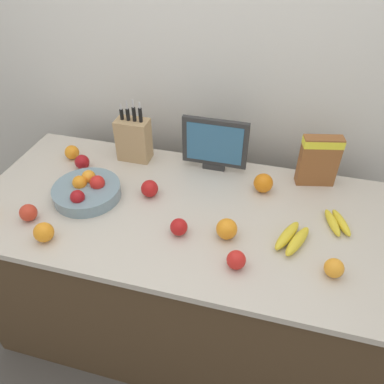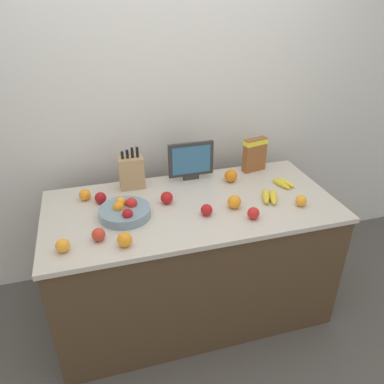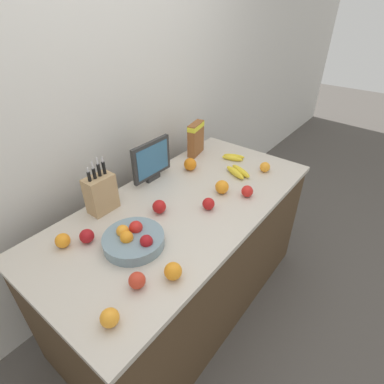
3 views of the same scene
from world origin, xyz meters
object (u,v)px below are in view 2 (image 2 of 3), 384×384
fruit_bowl (125,211)px  apple_by_knife_block (100,198)px  cereal_box (255,153)px  knife_block (131,172)px  banana_bunch_right (283,183)px  apple_middle (167,198)px  banana_bunch_left (270,196)px  orange_front_center (125,240)px  orange_mid_left (231,176)px  apple_front (98,235)px  orange_front_right (85,195)px  apple_rightmost (253,213)px  apple_rear (207,210)px  small_monitor (191,160)px  orange_by_cereal (301,201)px  orange_near_bowl (62,246)px  orange_front_left (234,202)px

fruit_bowl → apple_by_knife_block: fruit_bowl is taller
cereal_box → knife_block: bearing=168.7°
banana_bunch_right → apple_middle: apple_middle is taller
banana_bunch_left → orange_front_center: orange_front_center is taller
apple_by_knife_block → orange_front_center: bearing=-79.4°
apple_by_knife_block → apple_middle: bearing=-16.5°
orange_mid_left → banana_bunch_left: bearing=-63.4°
knife_block → orange_front_center: knife_block is taller
banana_bunch_right → orange_front_center: orange_front_center is taller
knife_block → apple_front: knife_block is taller
orange_front_right → cereal_box: bearing=5.1°
cereal_box → apple_middle: (-0.71, -0.29, -0.10)m
apple_middle → apple_rightmost: apple_middle is taller
knife_block → apple_rightmost: knife_block is taller
apple_rear → apple_by_knife_block: bearing=151.9°
cereal_box → apple_rightmost: size_ratio=3.44×
orange_mid_left → apple_by_knife_block: bearing=-176.9°
small_monitor → orange_by_cereal: (0.55, -0.53, -0.11)m
apple_rightmost → orange_near_bowl: bearing=-179.1°
banana_bunch_left → orange_by_cereal: (0.15, -0.12, 0.01)m
knife_block → orange_near_bowl: bearing=-126.4°
apple_rear → orange_front_center: bearing=-161.5°
small_monitor → orange_near_bowl: (-0.85, -0.60, -0.11)m
fruit_bowl → apple_front: 0.26m
small_monitor → orange_front_left: 0.48m
apple_rear → orange_by_cereal: 0.59m
cereal_box → orange_by_cereal: (0.07, -0.54, -0.10)m
apple_front → orange_by_cereal: 1.22m
small_monitor → apple_middle: 0.38m
fruit_bowl → apple_rear: (0.46, -0.12, 0.00)m
orange_near_bowl → orange_front_right: (0.13, 0.51, -0.00)m
knife_block → banana_bunch_right: size_ratio=1.91×
apple_rear → orange_front_left: bearing=9.5°
knife_block → orange_front_right: size_ratio=4.49×
orange_front_left → orange_mid_left: 0.35m
fruit_bowl → orange_front_left: (0.65, -0.09, 0.01)m
orange_by_cereal → orange_near_bowl: orange_near_bowl is taller
apple_middle → apple_front: apple_middle is taller
cereal_box → orange_by_cereal: size_ratio=3.48×
apple_middle → orange_near_bowl: bearing=-152.1°
orange_mid_left → orange_front_right: size_ratio=1.22×
small_monitor → apple_rear: size_ratio=4.47×
orange_front_left → cereal_box: bearing=53.9°
small_monitor → orange_front_left: bearing=-71.6°
apple_middle → orange_mid_left: bearing=18.6°
small_monitor → orange_mid_left: bearing=-23.9°
orange_near_bowl → orange_front_right: bearing=75.9°
cereal_box → apple_middle: size_ratio=3.17×
apple_front → orange_front_right: (-0.05, 0.46, -0.00)m
apple_by_knife_block → orange_front_left: orange_front_left is taller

